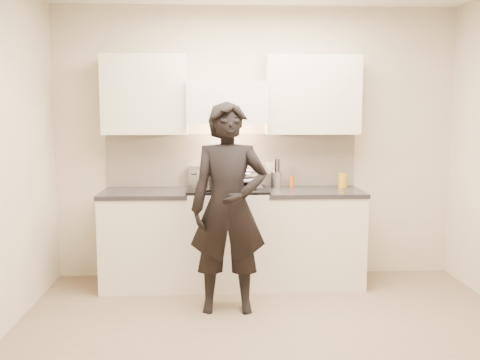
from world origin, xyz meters
name	(u,v)px	position (x,y,z in m)	size (l,w,h in m)	color
ground_plane	(275,346)	(0.00, 0.00, 0.00)	(4.00, 4.00, 0.00)	#866951
room_shell	(263,120)	(-0.06, 0.37, 1.60)	(4.04, 3.54, 2.70)	beige
stove	(228,236)	(-0.30, 1.42, 0.47)	(0.76, 0.65, 0.96)	silver
counter_right	(313,236)	(0.53, 1.43, 0.46)	(0.92, 0.67, 0.92)	beige
counter_left	(146,238)	(-1.08, 1.43, 0.46)	(0.82, 0.67, 0.92)	beige
wok	(245,174)	(-0.12, 1.57, 1.06)	(0.39, 0.47, 0.31)	silver
stock_pot	(209,180)	(-0.47, 1.28, 1.04)	(0.34, 0.29, 0.16)	silver
utensil_crock	(276,178)	(0.19, 1.63, 1.01)	(0.11, 0.11, 0.28)	#A7A7A7
spice_jar	(292,182)	(0.35, 1.62, 0.97)	(0.05, 0.05, 0.11)	#BF5319
oil_glass	(343,180)	(0.84, 1.56, 0.99)	(0.08, 0.08, 0.14)	orange
person	(229,208)	(-0.31, 0.72, 0.87)	(0.64, 0.42, 1.74)	black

